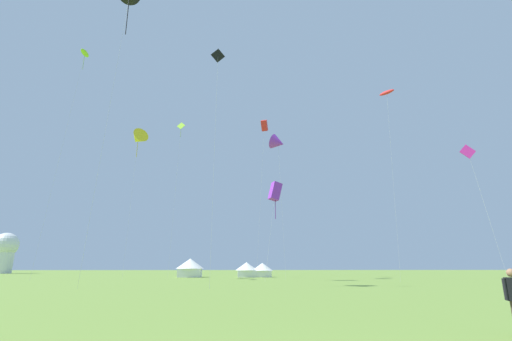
# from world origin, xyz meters

# --- Properties ---
(kite_red_parafoil) EXTENTS (2.07, 2.29, 25.85)m
(kite_red_parafoil) POSITION_xyz_m (18.84, 40.20, 25.33)
(kite_red_parafoil) COLOR red
(kite_red_parafoil) RESTS_ON ground
(kite_purple_delta) EXTENTS (3.60, 4.16, 22.71)m
(kite_purple_delta) POSITION_xyz_m (4.63, 50.31, 21.20)
(kite_purple_delta) COLOR purple
(kite_purple_delta) RESTS_ON ground
(kite_yellow_delta) EXTENTS (3.90, 4.43, 24.09)m
(kite_yellow_delta) POSITION_xyz_m (-18.54, 53.07, 22.48)
(kite_yellow_delta) COLOR yellow
(kite_yellow_delta) RESTS_ON ground
(kite_purple_box) EXTENTS (2.72, 3.02, 13.24)m
(kite_purple_box) POSITION_xyz_m (3.35, 44.18, 11.88)
(kite_purple_box) COLOR purple
(kite_purple_box) RESTS_ON ground
(kite_red_box) EXTENTS (2.35, 2.24, 28.58)m
(kite_red_box) POSITION_xyz_m (3.08, 58.55, 27.42)
(kite_red_box) COLOR red
(kite_red_box) RESTS_ON ground
(kite_lime_diamond) EXTENTS (1.59, 1.05, 27.80)m
(kite_lime_diamond) POSITION_xyz_m (-12.45, 58.41, 25.71)
(kite_lime_diamond) COLOR #99DB2D
(kite_lime_diamond) RESTS_ON ground
(kite_lime_parafoil) EXTENTS (2.85, 2.77, 35.30)m
(kite_lime_parafoil) POSITION_xyz_m (-26.63, 47.76, 34.74)
(kite_lime_parafoil) COLOR #99DB2D
(kite_lime_parafoil) RESTS_ON ground
(kite_black_diamond) EXTENTS (1.50, 2.18, 23.93)m
(kite_black_diamond) POSITION_xyz_m (-4.19, 28.67, 22.00)
(kite_black_diamond) COLOR black
(kite_black_diamond) RESTS_ON ground
(kite_magenta_diamond) EXTENTS (1.60, 1.84, 13.52)m
(kite_magenta_diamond) POSITION_xyz_m (20.62, 27.63, 12.41)
(kite_magenta_diamond) COLOR #E02DA3
(kite_magenta_diamond) RESTS_ON ground
(festival_tent_left) EXTENTS (4.85, 4.85, 3.15)m
(festival_tent_left) POSITION_xyz_m (-9.88, 60.93, 1.74)
(festival_tent_left) COLOR white
(festival_tent_left) RESTS_ON ground
(festival_tent_right) EXTENTS (3.89, 3.89, 2.53)m
(festival_tent_right) POSITION_xyz_m (-0.02, 60.93, 1.40)
(festival_tent_right) COLOR white
(festival_tent_right) RESTS_ON ground
(festival_tent_center) EXTENTS (3.72, 3.72, 2.42)m
(festival_tent_center) POSITION_xyz_m (2.77, 60.93, 1.34)
(festival_tent_center) COLOR white
(festival_tent_center) RESTS_ON ground
(observatory_dome) EXTENTS (6.40, 6.40, 10.80)m
(observatory_dome) POSITION_xyz_m (-64.64, 99.54, 6.01)
(observatory_dome) COLOR white
(observatory_dome) RESTS_ON ground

